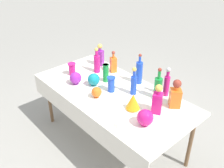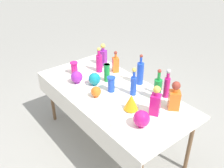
{
  "view_description": "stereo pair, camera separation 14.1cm",
  "coord_description": "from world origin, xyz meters",
  "views": [
    {
      "loc": [
        1.81,
        -1.62,
        2.29
      ],
      "look_at": [
        0.0,
        0.0,
        0.86
      ],
      "focal_mm": 40.0,
      "sensor_mm": 36.0,
      "label": 1
    },
    {
      "loc": [
        1.9,
        -1.51,
        2.29
      ],
      "look_at": [
        0.0,
        0.0,
        0.86
      ],
      "focal_mm": 40.0,
      "sensor_mm": 36.0,
      "label": 2
    }
  ],
  "objects": [
    {
      "name": "round_bowl_1",
      "position": [
        -0.03,
        -0.2,
        0.82
      ],
      "size": [
        0.12,
        0.12,
        0.12
      ],
      "color": "orange",
      "rests_on": "display_table"
    },
    {
      "name": "fluted_vase_0",
      "position": [
        0.39,
        -0.06,
        0.85
      ],
      "size": [
        0.15,
        0.15,
        0.18
      ],
      "color": "orange",
      "rests_on": "display_table"
    },
    {
      "name": "tall_bottle_2",
      "position": [
        -0.5,
        0.18,
        0.89
      ],
      "size": [
        0.08,
        0.08,
        0.34
      ],
      "color": "#C61972",
      "rests_on": "display_table"
    },
    {
      "name": "display_table",
      "position": [
        0.0,
        -0.03,
        0.7
      ],
      "size": [
        1.95,
        0.95,
        0.76
      ],
      "color": "white",
      "rests_on": "ground"
    },
    {
      "name": "price_tag_center",
      "position": [
        0.49,
        -0.4,
        0.78
      ],
      "size": [
        0.06,
        0.03,
        0.04
      ],
      "primitive_type": "cube",
      "rotation": [
        -0.21,
        0.0,
        0.2
      ],
      "color": "white",
      "rests_on": "display_table"
    },
    {
      "name": "square_decanter_1",
      "position": [
        0.65,
        0.29,
        0.9
      ],
      "size": [
        0.15,
        0.15,
        0.32
      ],
      "color": "orange",
      "rests_on": "display_table"
    },
    {
      "name": "slender_vase_2",
      "position": [
        -0.23,
        0.11,
        0.88
      ],
      "size": [
        0.08,
        0.08,
        0.23
      ],
      "color": "#198C38",
      "rests_on": "display_table"
    },
    {
      "name": "slender_vase_0",
      "position": [
        -0.01,
        0.0,
        0.86
      ],
      "size": [
        0.1,
        0.1,
        0.18
      ],
      "color": "blue",
      "rests_on": "display_table"
    },
    {
      "name": "round_bowl_3",
      "position": [
        0.65,
        -0.16,
        0.85
      ],
      "size": [
        0.16,
        0.16,
        0.17
      ],
      "color": "#C61972",
      "rests_on": "display_table"
    },
    {
      "name": "square_decanter_0",
      "position": [
        0.59,
        0.08,
        0.9
      ],
      "size": [
        0.13,
        0.13,
        0.32
      ],
      "color": "#C61972",
      "rests_on": "display_table"
    },
    {
      "name": "tall_bottle_1",
      "position": [
        0.07,
        0.37,
        0.91
      ],
      "size": [
        0.08,
        0.08,
        0.38
      ],
      "color": "blue",
      "rests_on": "display_table"
    },
    {
      "name": "round_bowl_2",
      "position": [
        -0.25,
        -0.07,
        0.84
      ],
      "size": [
        0.14,
        0.14,
        0.15
      ],
      "color": "teal",
      "rests_on": "display_table"
    },
    {
      "name": "tall_bottle_3",
      "position": [
        0.42,
        0.29,
        0.9
      ],
      "size": [
        0.09,
        0.09,
        0.37
      ],
      "color": "#198C38",
      "rests_on": "display_table"
    },
    {
      "name": "price_tag_left",
      "position": [
        0.25,
        -0.42,
        0.78
      ],
      "size": [
        0.05,
        0.03,
        0.04
      ],
      "primitive_type": "cube",
      "rotation": [
        -0.21,
        0.0,
        0.26
      ],
      "color": "white",
      "rests_on": "display_table"
    },
    {
      "name": "ground_plane",
      "position": [
        0.0,
        0.0,
        0.0
      ],
      "size": [
        40.0,
        40.0,
        0.0
      ],
      "primitive_type": "plane",
      "color": "gray"
    },
    {
      "name": "square_decanter_3",
      "position": [
        -0.63,
        0.34,
        0.9
      ],
      "size": [
        0.11,
        0.11,
        0.31
      ],
      "color": "purple",
      "rests_on": "display_table"
    },
    {
      "name": "slender_vase_1",
      "position": [
        -0.64,
        -0.11,
        0.85
      ],
      "size": [
        0.1,
        0.1,
        0.16
      ],
      "color": "#C61972",
      "rests_on": "display_table"
    },
    {
      "name": "square_decanter_2",
      "position": [
        -0.36,
        0.34,
        0.87
      ],
      "size": [
        0.1,
        0.1,
        0.29
      ],
      "color": "orange",
      "rests_on": "display_table"
    },
    {
      "name": "round_bowl_0",
      "position": [
        -0.42,
        -0.21,
        0.84
      ],
      "size": [
        0.14,
        0.14,
        0.15
      ],
      "color": "purple",
      "rests_on": "display_table"
    },
    {
      "name": "tall_bottle_4",
      "position": [
        0.45,
        0.4,
        0.91
      ],
      "size": [
        0.06,
        0.06,
        0.34
      ],
      "color": "#C61972",
      "rests_on": "display_table"
    },
    {
      "name": "tall_bottle_0",
      "position": [
        0.2,
        0.15,
        0.9
      ],
      "size": [
        0.07,
        0.07,
        0.33
      ],
      "color": "blue",
      "rests_on": "display_table"
    }
  ]
}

